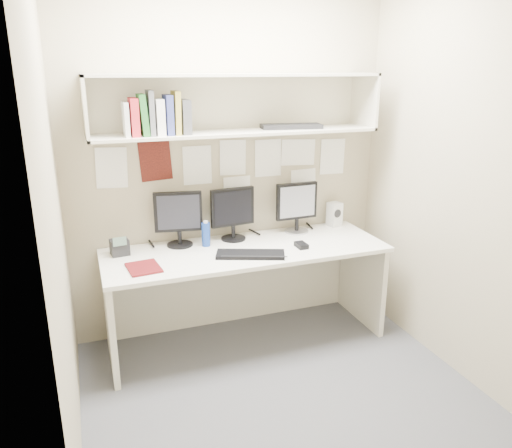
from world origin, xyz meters
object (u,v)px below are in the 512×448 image
object	(u,v)px
desk	(246,294)
monitor_left	(178,216)
monitor_center	(233,211)
keyboard	(250,254)
speaker	(334,214)
maroon_notebook	(144,268)
desk_phone	(120,247)
monitor_right	(297,205)

from	to	relation	value
desk	monitor_left	xyz separation A→B (m)	(-0.43, 0.22, 0.58)
monitor_left	monitor_center	world-z (taller)	monitor_left
keyboard	speaker	size ratio (longest dim) A/B	2.41
maroon_notebook	monitor_left	bearing A→B (deg)	43.61
monitor_left	maroon_notebook	size ratio (longest dim) A/B	1.65
monitor_left	desk_phone	distance (m)	0.46
monitor_right	keyboard	xyz separation A→B (m)	(-0.51, -0.38, -0.21)
monitor_left	keyboard	world-z (taller)	monitor_left
monitor_center	keyboard	world-z (taller)	monitor_center
keyboard	desk	bearing A→B (deg)	103.67
speaker	desk_phone	world-z (taller)	speaker
keyboard	maroon_notebook	size ratio (longest dim) A/B	1.93
monitor_center	monitor_right	size ratio (longest dim) A/B	1.00
monitor_left	monitor_right	world-z (taller)	monitor_left
speaker	monitor_left	bearing A→B (deg)	168.66
desk	monitor_right	xyz separation A→B (m)	(0.49, 0.22, 0.58)
monitor_left	speaker	bearing A→B (deg)	11.42
monitor_right	speaker	world-z (taller)	monitor_right
monitor_left	keyboard	bearing A→B (deg)	-33.19
monitor_right	desk_phone	distance (m)	1.36
speaker	desk_phone	size ratio (longest dim) A/B	1.33
keyboard	speaker	bearing A→B (deg)	46.71
monitor_left	desk_phone	world-z (taller)	monitor_left
monitor_left	maroon_notebook	distance (m)	0.52
keyboard	speaker	xyz separation A→B (m)	(0.87, 0.42, 0.09)
monitor_center	keyboard	distance (m)	0.43
maroon_notebook	desk_phone	distance (m)	0.33
desk	keyboard	size ratio (longest dim) A/B	4.32
monitor_left	maroon_notebook	bearing A→B (deg)	-120.44
monitor_left	monitor_right	distance (m)	0.92
desk	monitor_center	world-z (taller)	monitor_center
speaker	desk_phone	bearing A→B (deg)	170.22
monitor_center	maroon_notebook	xyz separation A→B (m)	(-0.71, -0.36, -0.21)
monitor_center	keyboard	bearing A→B (deg)	-94.96
keyboard	speaker	world-z (taller)	speaker
keyboard	desk_phone	distance (m)	0.89
desk	maroon_notebook	bearing A→B (deg)	-169.00
maroon_notebook	desk_phone	world-z (taller)	desk_phone
monitor_center	desk_phone	bearing A→B (deg)	178.25
monitor_right	speaker	bearing A→B (deg)	3.85
monitor_left	speaker	xyz separation A→B (m)	(1.27, 0.04, -0.12)
desk	desk_phone	world-z (taller)	desk_phone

